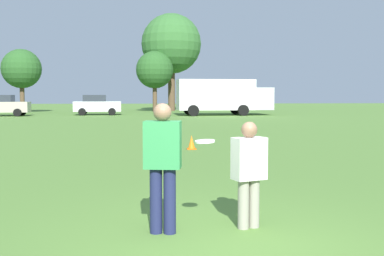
% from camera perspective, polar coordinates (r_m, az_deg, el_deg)
% --- Properties ---
extents(ground_plane, '(174.58, 174.58, 0.00)m').
position_cam_1_polar(ground_plane, '(5.91, 3.52, -14.23)').
color(ground_plane, '#517A33').
extents(player_thrower, '(0.52, 0.36, 1.75)m').
position_cam_1_polar(player_thrower, '(6.11, -3.69, -4.07)').
color(player_thrower, '#1E234C').
rests_on(player_thrower, ground).
extents(player_defender, '(0.51, 0.39, 1.49)m').
position_cam_1_polar(player_defender, '(6.41, 7.13, -5.10)').
color(player_defender, gray).
rests_on(player_defender, ground).
extents(frisbee, '(0.27, 0.27, 0.05)m').
position_cam_1_polar(frisbee, '(6.09, 1.62, -1.68)').
color(frisbee, white).
extents(traffic_cone, '(0.32, 0.32, 0.48)m').
position_cam_1_polar(traffic_cone, '(15.55, -0.06, -1.83)').
color(traffic_cone, '#D8590C').
rests_on(traffic_cone, ground).
extents(parked_car_center, '(4.31, 2.42, 1.82)m').
position_cam_1_polar(parked_car_center, '(42.53, -22.51, 2.63)').
color(parked_car_center, '#B7AD99').
rests_on(parked_car_center, ground).
extents(parked_car_mid_right, '(4.31, 2.42, 1.82)m').
position_cam_1_polar(parked_car_mid_right, '(42.28, -11.79, 2.86)').
color(parked_car_mid_right, silver).
rests_on(parked_car_mid_right, ground).
extents(box_truck, '(8.64, 3.36, 3.18)m').
position_cam_1_polar(box_truck, '(41.00, 3.81, 4.05)').
color(box_truck, white).
rests_on(box_truck, ground).
extents(tree_center_elm, '(3.97, 3.97, 6.45)m').
position_cam_1_polar(tree_center_elm, '(49.67, -20.53, 6.92)').
color(tree_center_elm, brown).
rests_on(tree_center_elm, ground).
extents(tree_east_birch, '(4.01, 4.01, 6.51)m').
position_cam_1_polar(tree_east_birch, '(49.49, -4.69, 7.23)').
color(tree_east_birch, brown).
rests_on(tree_east_birch, ground).
extents(tree_east_oak, '(6.71, 6.71, 10.90)m').
position_cam_1_polar(tree_east_oak, '(52.12, -2.59, 10.42)').
color(tree_east_oak, brown).
rests_on(tree_east_oak, ground).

